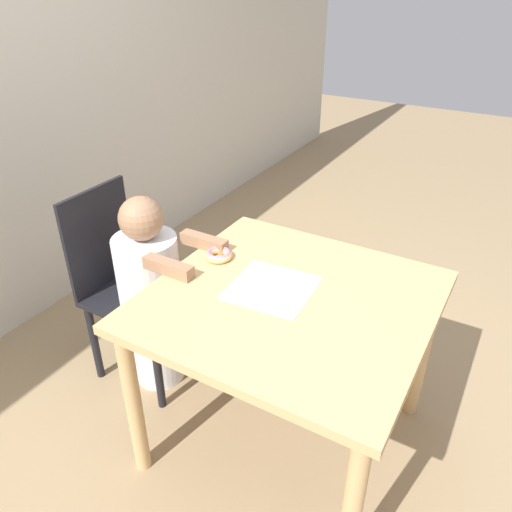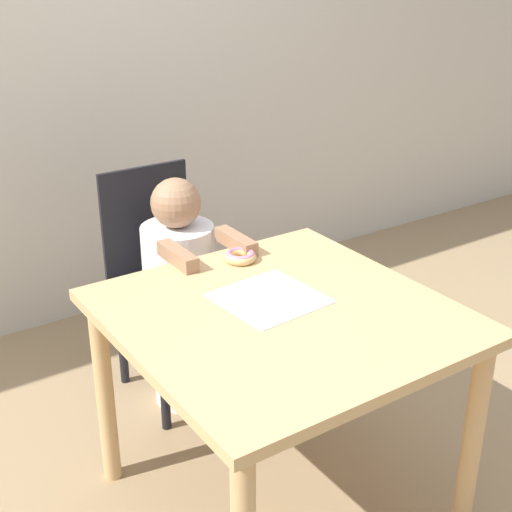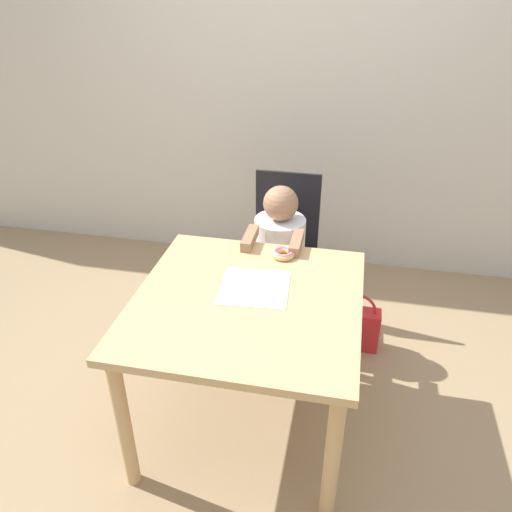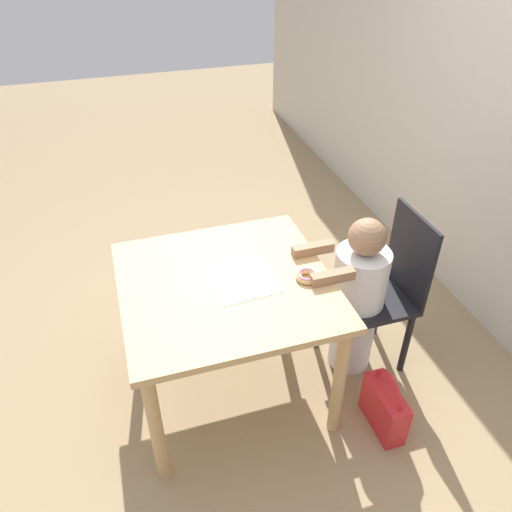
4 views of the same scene
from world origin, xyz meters
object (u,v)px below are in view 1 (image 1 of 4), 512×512
Objects in this scene: chair at (129,288)px; donut at (218,255)px; child_figure at (152,296)px; handbag at (216,307)px.

donut is (0.07, -0.45, 0.27)m from chair.
chair is at bearing 90.00° from child_figure.
donut is 0.76m from handbag.
child_figure is at bearing 101.88° from donut.
chair is 0.13m from child_figure.
donut is at bearing -78.12° from child_figure.
chair is 0.53m from donut.
chair is 0.57m from handbag.
chair is at bearing 98.50° from donut.
donut reaches higher than handbag.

